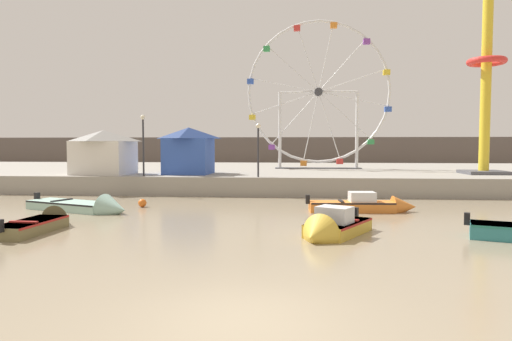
{
  "coord_description": "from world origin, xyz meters",
  "views": [
    {
      "loc": [
        0.95,
        -8.27,
        3.29
      ],
      "look_at": [
        -1.01,
        15.02,
        1.98
      ],
      "focal_mm": 31.32,
      "sensor_mm": 36.0,
      "label": 1
    }
  ],
  "objects_px": {
    "drop_tower_yellow_tower": "(486,78)",
    "motorboat_mustard_yellow": "(331,228)",
    "motorboat_olive_wood": "(42,223)",
    "carnival_booth_blue_tent": "(189,150)",
    "promenade_lamp_near": "(258,141)",
    "ferris_wheel_white_frame": "(318,94)",
    "carnival_booth_white_ticket": "(104,151)",
    "promenade_lamp_far": "(143,136)",
    "motorboat_orange_hull": "(368,205)",
    "mooring_buoy_orange": "(142,203)",
    "motorboat_seafoam": "(88,207)"
  },
  "relations": [
    {
      "from": "carnival_booth_blue_tent",
      "to": "promenade_lamp_far",
      "type": "distance_m",
      "value": 3.68
    },
    {
      "from": "drop_tower_yellow_tower",
      "to": "mooring_buoy_orange",
      "type": "xyz_separation_m",
      "value": [
        -21.59,
        -9.99,
        -7.84
      ]
    },
    {
      "from": "carnival_booth_white_ticket",
      "to": "carnival_booth_blue_tent",
      "type": "height_order",
      "value": "carnival_booth_blue_tent"
    },
    {
      "from": "motorboat_seafoam",
      "to": "carnival_booth_blue_tent",
      "type": "xyz_separation_m",
      "value": [
        2.71,
        10.21,
        2.74
      ]
    },
    {
      "from": "motorboat_orange_hull",
      "to": "promenade_lamp_near",
      "type": "xyz_separation_m",
      "value": [
        -5.96,
        6.33,
        3.22
      ]
    },
    {
      "from": "carnival_booth_blue_tent",
      "to": "promenade_lamp_near",
      "type": "height_order",
      "value": "promenade_lamp_near"
    },
    {
      "from": "promenade_lamp_far",
      "to": "mooring_buoy_orange",
      "type": "xyz_separation_m",
      "value": [
        1.89,
        -5.77,
        -3.68
      ]
    },
    {
      "from": "carnival_booth_white_ticket",
      "to": "mooring_buoy_orange",
      "type": "bearing_deg",
      "value": -49.67
    },
    {
      "from": "drop_tower_yellow_tower",
      "to": "mooring_buoy_orange",
      "type": "relative_size",
      "value": 34.67
    },
    {
      "from": "drop_tower_yellow_tower",
      "to": "motorboat_mustard_yellow",
      "type": "bearing_deg",
      "value": -125.58
    },
    {
      "from": "mooring_buoy_orange",
      "to": "motorboat_seafoam",
      "type": "bearing_deg",
      "value": -139.12
    },
    {
      "from": "carnival_booth_blue_tent",
      "to": "promenade_lamp_near",
      "type": "xyz_separation_m",
      "value": [
        5.2,
        -2.73,
        0.57
      ]
    },
    {
      "from": "carnival_booth_blue_tent",
      "to": "promenade_lamp_far",
      "type": "height_order",
      "value": "promenade_lamp_far"
    },
    {
      "from": "motorboat_orange_hull",
      "to": "ferris_wheel_white_frame",
      "type": "distance_m",
      "value": 18.84
    },
    {
      "from": "motorboat_olive_wood",
      "to": "promenade_lamp_far",
      "type": "bearing_deg",
      "value": 3.75
    },
    {
      "from": "ferris_wheel_white_frame",
      "to": "drop_tower_yellow_tower",
      "type": "bearing_deg",
      "value": -29.85
    },
    {
      "from": "motorboat_olive_wood",
      "to": "mooring_buoy_orange",
      "type": "height_order",
      "value": "motorboat_olive_wood"
    },
    {
      "from": "motorboat_orange_hull",
      "to": "promenade_lamp_far",
      "type": "relative_size",
      "value": 1.35
    },
    {
      "from": "ferris_wheel_white_frame",
      "to": "mooring_buoy_orange",
      "type": "bearing_deg",
      "value": -121.64
    },
    {
      "from": "drop_tower_yellow_tower",
      "to": "promenade_lamp_near",
      "type": "distance_m",
      "value": 17.03
    },
    {
      "from": "drop_tower_yellow_tower",
      "to": "promenade_lamp_far",
      "type": "bearing_deg",
      "value": -169.8
    },
    {
      "from": "motorboat_olive_wood",
      "to": "carnival_booth_blue_tent",
      "type": "bearing_deg",
      "value": -5.7
    },
    {
      "from": "drop_tower_yellow_tower",
      "to": "motorboat_seafoam",
      "type": "bearing_deg",
      "value": -153.47
    },
    {
      "from": "ferris_wheel_white_frame",
      "to": "mooring_buoy_orange",
      "type": "xyz_separation_m",
      "value": [
        -10.19,
        -16.54,
        -7.54
      ]
    },
    {
      "from": "carnival_booth_white_ticket",
      "to": "promenade_lamp_near",
      "type": "xyz_separation_m",
      "value": [
        11.11,
        -1.81,
        0.68
      ]
    },
    {
      "from": "promenade_lamp_near",
      "to": "mooring_buoy_orange",
      "type": "bearing_deg",
      "value": -135.71
    },
    {
      "from": "motorboat_orange_hull",
      "to": "drop_tower_yellow_tower",
      "type": "bearing_deg",
      "value": 43.51
    },
    {
      "from": "motorboat_mustard_yellow",
      "to": "drop_tower_yellow_tower",
      "type": "bearing_deg",
      "value": 174.12
    },
    {
      "from": "motorboat_olive_wood",
      "to": "carnival_booth_white_ticket",
      "type": "height_order",
      "value": "carnival_booth_white_ticket"
    },
    {
      "from": "carnival_booth_blue_tent",
      "to": "mooring_buoy_orange",
      "type": "distance_m",
      "value": 8.82
    },
    {
      "from": "promenade_lamp_far",
      "to": "drop_tower_yellow_tower",
      "type": "bearing_deg",
      "value": 10.2
    },
    {
      "from": "drop_tower_yellow_tower",
      "to": "promenade_lamp_far",
      "type": "relative_size",
      "value": 3.76
    },
    {
      "from": "motorboat_mustard_yellow",
      "to": "motorboat_olive_wood",
      "type": "height_order",
      "value": "motorboat_mustard_yellow"
    },
    {
      "from": "carnival_booth_blue_tent",
      "to": "promenade_lamp_near",
      "type": "distance_m",
      "value": 5.9
    },
    {
      "from": "motorboat_seafoam",
      "to": "carnival_booth_blue_tent",
      "type": "bearing_deg",
      "value": 96.46
    },
    {
      "from": "motorboat_orange_hull",
      "to": "motorboat_seafoam",
      "type": "distance_m",
      "value": 13.92
    },
    {
      "from": "motorboat_olive_wood",
      "to": "drop_tower_yellow_tower",
      "type": "bearing_deg",
      "value": -51.54
    },
    {
      "from": "carnival_booth_white_ticket",
      "to": "motorboat_orange_hull",
      "type": "bearing_deg",
      "value": -20.87
    },
    {
      "from": "motorboat_olive_wood",
      "to": "carnival_booth_white_ticket",
      "type": "relative_size",
      "value": 0.95
    },
    {
      "from": "ferris_wheel_white_frame",
      "to": "carnival_booth_blue_tent",
      "type": "distance_m",
      "value": 13.51
    },
    {
      "from": "motorboat_orange_hull",
      "to": "motorboat_mustard_yellow",
      "type": "distance_m",
      "value": 6.78
    },
    {
      "from": "motorboat_mustard_yellow",
      "to": "mooring_buoy_orange",
      "type": "relative_size",
      "value": 9.04
    },
    {
      "from": "motorboat_orange_hull",
      "to": "mooring_buoy_orange",
      "type": "relative_size",
      "value": 12.5
    },
    {
      "from": "motorboat_orange_hull",
      "to": "carnival_booth_blue_tent",
      "type": "distance_m",
      "value": 14.62
    },
    {
      "from": "motorboat_orange_hull",
      "to": "promenade_lamp_far",
      "type": "height_order",
      "value": "promenade_lamp_far"
    },
    {
      "from": "motorboat_seafoam",
      "to": "ferris_wheel_white_frame",
      "type": "distance_m",
      "value": 23.39
    },
    {
      "from": "ferris_wheel_white_frame",
      "to": "carnival_booth_blue_tent",
      "type": "relative_size",
      "value": 3.47
    },
    {
      "from": "motorboat_mustard_yellow",
      "to": "carnival_booth_blue_tent",
      "type": "height_order",
      "value": "carnival_booth_blue_tent"
    },
    {
      "from": "carnival_booth_white_ticket",
      "to": "carnival_booth_blue_tent",
      "type": "relative_size",
      "value": 1.18
    },
    {
      "from": "carnival_booth_white_ticket",
      "to": "promenade_lamp_near",
      "type": "bearing_deg",
      "value": -4.62
    }
  ]
}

